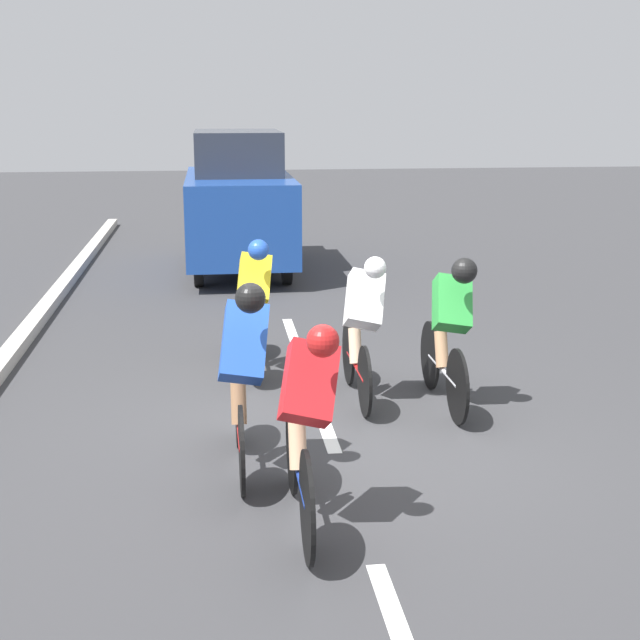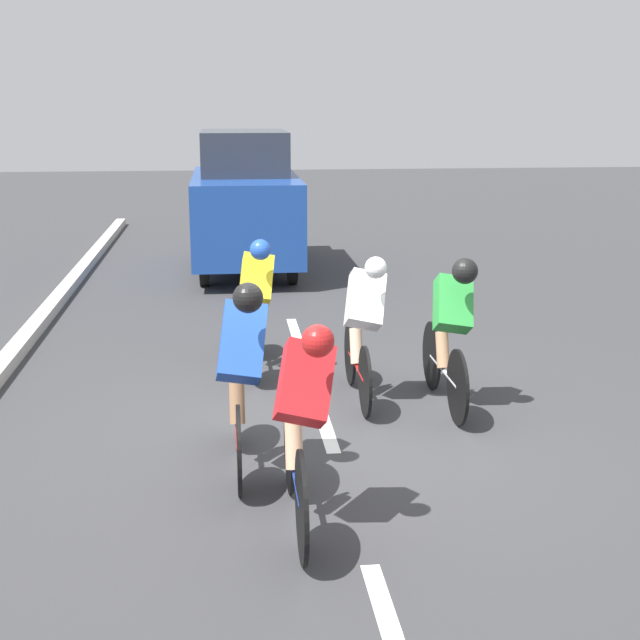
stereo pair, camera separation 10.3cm
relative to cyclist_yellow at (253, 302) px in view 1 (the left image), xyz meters
The scene contains 10 objects.
ground_plane 2.24m from the cyclist_yellow, 104.74° to the left, with size 60.00×60.00×0.00m, color #38383A.
lane_stripe_near 4.95m from the cyclist_yellow, 96.30° to the left, with size 0.12×1.40×0.01m, color white.
lane_stripe_mid 1.90m from the cyclist_yellow, 107.89° to the left, with size 0.12×1.40×0.01m, color white.
lane_stripe_far 1.79m from the cyclist_yellow, 109.27° to the right, with size 0.12×1.40×0.01m, color white.
cyclist_yellow is the anchor object (origin of this frame).
cyclist_green 2.21m from the cyclist_yellow, 141.56° to the left, with size 0.40×1.68×1.46m.
cyclist_red 3.61m from the cyclist_yellow, 92.60° to the left, with size 0.44×1.75×1.47m.
cyclist_blue 2.64m from the cyclist_yellow, 85.49° to the left, with size 0.41×1.62×1.54m.
cyclist_white 1.46m from the cyclist_yellow, 131.34° to the left, with size 0.43×1.62×1.44m.
support_car 5.81m from the cyclist_yellow, 90.52° to the right, with size 1.70×3.92×2.30m.
Camera 1 is at (0.94, 7.02, 2.80)m, focal length 50.00 mm.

